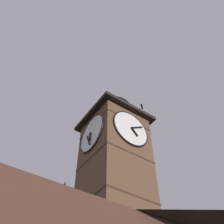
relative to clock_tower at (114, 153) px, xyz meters
The scene contains 3 objects.
clock_tower is the anchor object (origin of this frame).
flying_bird_high 10.66m from the clock_tower, 156.50° to the right, with size 0.63×0.57×0.13m.
flying_bird_low 9.61m from the clock_tower, 138.77° to the right, with size 0.68×0.29×0.16m.
Camera 1 is at (9.08, 7.12, 2.30)m, focal length 43.14 mm.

